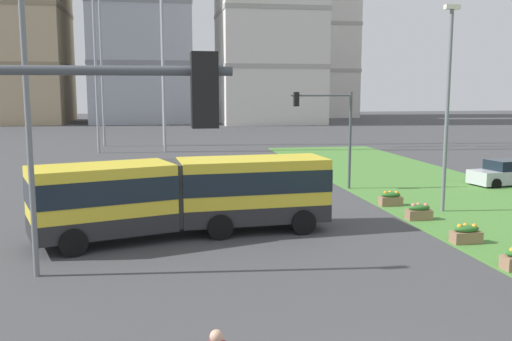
% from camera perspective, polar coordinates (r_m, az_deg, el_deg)
% --- Properties ---
extents(articulated_bus, '(12.03, 4.64, 3.00)m').
position_cam_1_polar(articulated_bus, '(22.67, -7.09, -2.46)').
color(articulated_bus, yellow).
rests_on(articulated_bus, ground).
extents(car_silver_hatch, '(4.63, 2.57, 1.58)m').
position_cam_1_polar(car_silver_hatch, '(37.49, 23.87, -0.26)').
color(car_silver_hatch, '#B7BABF').
rests_on(car_silver_hatch, ground).
extents(flower_planter_3, '(1.10, 0.56, 0.74)m').
position_cam_1_polar(flower_planter_3, '(22.84, 20.38, -5.99)').
color(flower_planter_3, '#937051').
rests_on(flower_planter_3, grass_median).
extents(flower_planter_4, '(1.10, 0.56, 0.74)m').
position_cam_1_polar(flower_planter_4, '(26.19, 16.07, -4.01)').
color(flower_planter_4, '#937051').
rests_on(flower_planter_4, grass_median).
extents(flower_planter_5, '(1.10, 0.56, 0.74)m').
position_cam_1_polar(flower_planter_5, '(28.94, 13.39, -2.77)').
color(flower_planter_5, '#937051').
rests_on(flower_planter_5, grass_median).
extents(traffic_light_far_right, '(3.59, 0.28, 5.65)m').
position_cam_1_polar(traffic_light_far_right, '(32.65, 7.51, 4.77)').
color(traffic_light_far_right, '#474C51').
rests_on(traffic_light_far_right, ground).
extents(streetlight_left, '(0.70, 0.28, 9.08)m').
position_cam_1_polar(streetlight_left, '(18.48, -21.96, 5.01)').
color(streetlight_left, slate).
rests_on(streetlight_left, ground).
extents(streetlight_median, '(0.70, 0.28, 9.58)m').
position_cam_1_polar(streetlight_median, '(27.78, 18.71, 6.57)').
color(streetlight_median, slate).
rests_on(streetlight_median, ground).
extents(apartment_tower_westcentre, '(17.01, 17.27, 38.66)m').
position_cam_1_polar(apartment_tower_westcentre, '(103.36, -11.62, 15.58)').
color(apartment_tower_westcentre, '#9EA3AD').
rests_on(apartment_tower_westcentre, ground).
extents(apartment_tower_centre, '(16.84, 16.48, 36.00)m').
position_cam_1_polar(apartment_tower_centre, '(98.52, 1.30, 15.34)').
color(apartment_tower_centre, silver).
rests_on(apartment_tower_centre, ground).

